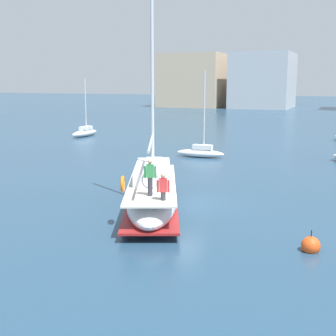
% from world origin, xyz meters
% --- Properties ---
extents(ground_plane, '(400.00, 400.00, 0.00)m').
position_xyz_m(ground_plane, '(0.00, 0.00, 0.00)').
color(ground_plane, navy).
extents(main_sailboat, '(5.92, 9.78, 11.74)m').
position_xyz_m(main_sailboat, '(-0.66, -1.85, 0.90)').
color(main_sailboat, silver).
rests_on(main_sailboat, ground).
extents(moored_cutter_left, '(1.21, 4.75, 6.61)m').
position_xyz_m(moored_cutter_left, '(-20.95, 23.96, 0.51)').
color(moored_cutter_left, silver).
rests_on(moored_cutter_left, ground).
extents(moored_cutter_right, '(4.14, 1.14, 7.13)m').
position_xyz_m(moored_cutter_right, '(-3.69, 14.64, 0.50)').
color(moored_cutter_right, white).
rests_on(moored_cutter_right, ground).
extents(mooring_buoy, '(0.71, 0.71, 0.96)m').
position_xyz_m(mooring_buoy, '(7.06, -4.64, 0.22)').
color(mooring_buoy, '#EA4C19').
rests_on(mooring_buoy, ground).
extents(waterfront_buildings, '(81.45, 17.32, 20.08)m').
position_xyz_m(waterfront_buildings, '(1.36, 93.09, 8.14)').
color(waterfront_buildings, '#C6AD8E').
rests_on(waterfront_buildings, ground).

